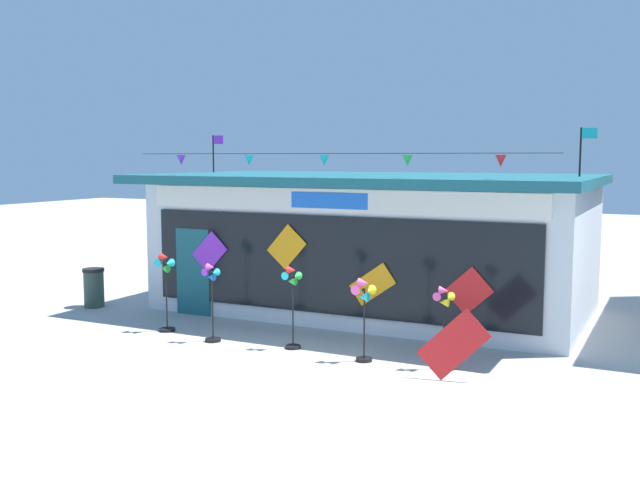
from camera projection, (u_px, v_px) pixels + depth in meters
ground_plane at (245, 378)px, 12.18m from camera, size 80.00×80.00×0.00m
kite_shop_building at (374, 241)px, 17.54m from camera, size 10.08×5.78×4.25m
wind_spinner_far_left at (165, 280)px, 15.31m from camera, size 0.41×0.33×1.66m
wind_spinner_left at (212, 295)px, 14.48m from camera, size 0.35×0.32×1.57m
wind_spinner_center_left at (292, 295)px, 13.92m from camera, size 0.37×0.29×1.59m
wind_spinner_center_right at (364, 304)px, 13.05m from camera, size 0.42×0.30×1.51m
wind_spinner_right at (444, 325)px, 12.62m from camera, size 0.39×0.39×1.45m
trash_bin at (94, 287)px, 17.89m from camera, size 0.52×0.52×0.95m
display_kite_on_ground at (454, 344)px, 12.03m from camera, size 1.19×0.30×1.19m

